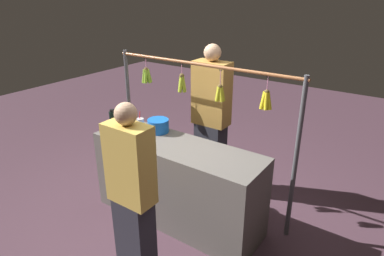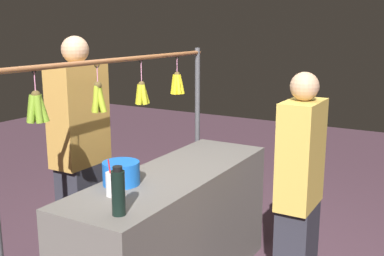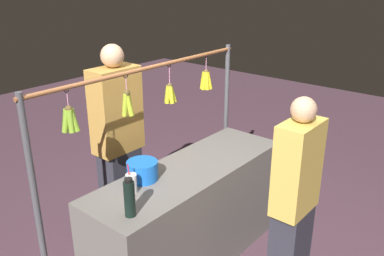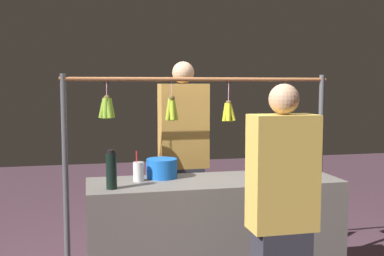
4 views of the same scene
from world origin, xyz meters
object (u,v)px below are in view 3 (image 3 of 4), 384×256
object	(u,v)px
water_bottle	(130,198)
customer_person	(294,206)
blue_bucket	(142,170)
drink_cup	(131,183)
vendor_person	(119,146)

from	to	relation	value
water_bottle	customer_person	distance (m)	1.14
blue_bucket	customer_person	size ratio (longest dim) A/B	0.15
blue_bucket	drink_cup	bearing A→B (deg)	24.10
water_bottle	blue_bucket	world-z (taller)	water_bottle
water_bottle	vendor_person	distance (m)	1.11
blue_bucket	customer_person	xyz separation A→B (m)	(-0.53, 0.94, -0.17)
customer_person	vendor_person	bearing A→B (deg)	-81.15
water_bottle	customer_person	world-z (taller)	customer_person
water_bottle	blue_bucket	distance (m)	0.47
blue_bucket	vendor_person	world-z (taller)	vendor_person
blue_bucket	customer_person	distance (m)	1.09
vendor_person	customer_person	size ratio (longest dim) A/B	1.12
water_bottle	customer_person	size ratio (longest dim) A/B	0.17
vendor_person	drink_cup	bearing A→B (deg)	55.66
vendor_person	blue_bucket	bearing A→B (deg)	64.55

